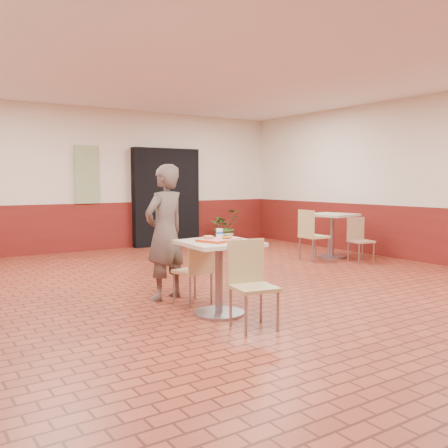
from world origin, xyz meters
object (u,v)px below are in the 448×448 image
paper_cup (220,233)px  chair_main_back (196,266)px  chair_main_front (251,279)px  ring_donut (208,237)px  second_table (332,228)px  customer (165,232)px  main_table (219,265)px  potted_plant (224,226)px  chair_second_front (359,237)px  chair_second_left (311,232)px  serving_tray (219,240)px  long_john_donut (227,236)px

paper_cup → chair_main_back: bearing=95.7°
chair_main_front → ring_donut: bearing=108.3°
second_table → customer: bearing=-163.0°
customer → paper_cup: customer is taller
main_table → potted_plant: (3.51, 5.14, -0.15)m
chair_main_back → paper_cup: 0.63m
chair_second_front → chair_main_back: bearing=-153.9°
main_table → ring_donut: ring_donut is taller
chair_second_left → potted_plant: chair_second_left is taller
main_table → paper_cup: 0.37m
customer → serving_tray: customer is taller
serving_tray → paper_cup: bearing=54.2°
serving_tray → second_table: size_ratio=0.50×
paper_cup → serving_tray: bearing=-125.8°
customer → long_john_donut: bearing=85.4°
chair_second_left → chair_main_back: bearing=118.8°
long_john_donut → chair_second_front: (4.01, 1.65, -0.42)m
main_table → chair_main_back: main_table is taller
ring_donut → second_table: bearing=27.8°
second_table → long_john_donut: bearing=-150.0°
potted_plant → chair_main_front: bearing=-121.5°
serving_tray → chair_second_left: 4.09m
serving_tray → ring_donut: 0.12m
main_table → customer: customer is taller
chair_second_left → long_john_donut: bearing=126.7°
chair_main_back → chair_second_front: chair_main_back is taller
customer → serving_tray: (0.15, -0.98, -0.01)m
chair_main_back → paper_cup: size_ratio=8.32×
long_john_donut → chair_second_left: bearing=33.4°
customer → ring_donut: customer is taller
serving_tray → second_table: (4.09, 2.28, -0.26)m
customer → chair_second_left: bearing=-180.0°
second_table → chair_main_back: bearing=-157.0°
chair_main_back → potted_plant: chair_main_back is taller
main_table → chair_second_left: size_ratio=0.87×
customer → chair_second_front: customer is taller
chair_second_left → main_table: bearing=125.7°
long_john_donut → potted_plant: bearing=56.5°
main_table → chair_main_back: (0.04, 0.56, -0.10)m
chair_second_left → customer: bearing=111.7°
customer → chair_main_back: bearing=95.8°
chair_main_front → chair_main_back: chair_main_front is taller
chair_main_front → long_john_donut: (0.09, 0.54, 0.37)m
chair_main_front → customer: 1.60m
chair_main_back → chair_main_front: bearing=80.9°
main_table → chair_second_left: (3.45, 2.18, -0.03)m
chair_main_front → chair_main_back: bearing=98.3°
chair_main_back → chair_second_front: 4.20m
long_john_donut → paper_cup: 0.14m
chair_main_front → second_table: chair_main_front is taller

